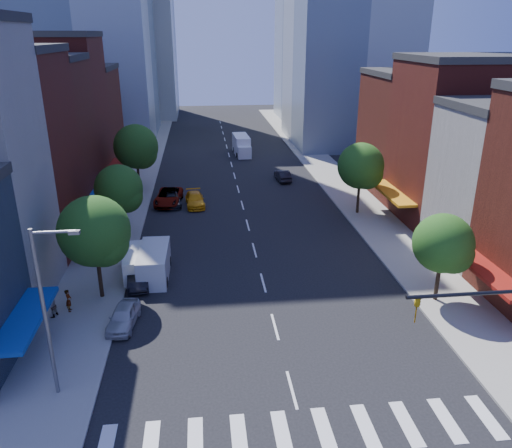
% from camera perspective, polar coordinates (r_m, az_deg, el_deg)
% --- Properties ---
extents(ground, '(220.00, 220.00, 0.00)m').
position_cam_1_polar(ground, '(27.43, 4.12, -18.36)').
color(ground, black).
rests_on(ground, ground).
extents(sidewalk_left, '(5.00, 120.00, 0.15)m').
position_cam_1_polar(sidewalk_left, '(63.76, -13.66, 4.64)').
color(sidewalk_left, gray).
rests_on(sidewalk_left, ground).
extents(sidewalk_right, '(5.00, 120.00, 0.15)m').
position_cam_1_polar(sidewalk_right, '(65.40, 8.69, 5.40)').
color(sidewalk_right, gray).
rests_on(sidewalk_right, ground).
extents(crosswalk, '(19.00, 3.00, 0.01)m').
position_cam_1_polar(crosswalk, '(25.23, 5.43, -22.62)').
color(crosswalk, silver).
rests_on(crosswalk, ground).
extents(bldg_left_3, '(12.00, 8.00, 15.00)m').
position_cam_1_polar(bldg_left_3, '(53.48, -24.84, 8.43)').
color(bldg_left_3, '#541F15').
rests_on(bldg_left_3, ground).
extents(bldg_left_4, '(12.00, 9.00, 17.00)m').
position_cam_1_polar(bldg_left_4, '(61.33, -22.65, 11.09)').
color(bldg_left_4, '#5A1A15').
rests_on(bldg_left_4, ground).
extents(bldg_left_5, '(12.00, 10.00, 13.00)m').
position_cam_1_polar(bldg_left_5, '(70.70, -20.42, 10.85)').
color(bldg_left_5, '#541F15').
rests_on(bldg_left_5, ground).
extents(bldg_right_2, '(12.00, 10.00, 15.00)m').
position_cam_1_polar(bldg_right_2, '(52.36, 22.80, 8.50)').
color(bldg_right_2, '#5A1A15').
rests_on(bldg_right_2, ground).
extents(bldg_right_3, '(12.00, 10.00, 13.00)m').
position_cam_1_polar(bldg_right_3, '(61.31, 18.28, 9.73)').
color(bldg_right_3, '#541F15').
rests_on(bldg_right_3, ground).
extents(streetlight, '(2.25, 0.25, 9.00)m').
position_cam_1_polar(streetlight, '(26.07, -22.75, -8.45)').
color(streetlight, slate).
rests_on(streetlight, sidewalk_left).
extents(tree_left_near, '(4.80, 4.80, 7.30)m').
position_cam_1_polar(tree_left_near, '(34.85, -17.75, -1.09)').
color(tree_left_near, black).
rests_on(tree_left_near, sidewalk_left).
extents(tree_left_mid, '(4.20, 4.20, 6.65)m').
position_cam_1_polar(tree_left_mid, '(45.19, -15.23, 3.72)').
color(tree_left_mid, black).
rests_on(tree_left_mid, sidewalk_left).
extents(tree_left_far, '(5.00, 5.00, 7.75)m').
position_cam_1_polar(tree_left_far, '(58.46, -13.40, 8.40)').
color(tree_left_far, black).
rests_on(tree_left_far, sidewalk_left).
extents(tree_right_near, '(4.00, 4.00, 6.20)m').
position_cam_1_polar(tree_right_near, '(35.37, 20.83, -2.34)').
color(tree_right_near, black).
rests_on(tree_right_near, sidewalk_right).
extents(tree_right_far, '(4.60, 4.60, 7.20)m').
position_cam_1_polar(tree_right_far, '(50.92, 12.05, 6.30)').
color(tree_right_far, black).
rests_on(tree_right_far, sidewalk_right).
extents(parked_car_front, '(2.04, 4.05, 1.32)m').
position_cam_1_polar(parked_car_front, '(33.05, -14.91, -10.17)').
color(parked_car_front, '#AFB0B4').
rests_on(parked_car_front, ground).
extents(parked_car_second, '(1.94, 4.39, 1.40)m').
position_cam_1_polar(parked_car_second, '(37.88, -13.34, -5.74)').
color(parked_car_second, black).
rests_on(parked_car_second, ground).
extents(parked_car_third, '(3.18, 5.93, 1.58)m').
position_cam_1_polar(parked_car_third, '(54.89, -9.96, 3.08)').
color(parked_car_third, '#999999').
rests_on(parked_car_third, ground).
extents(parked_car_rear, '(2.22, 4.62, 1.30)m').
position_cam_1_polar(parked_car_rear, '(54.45, -9.55, 2.80)').
color(parked_car_rear, black).
rests_on(parked_car_rear, ground).
extents(cargo_van_near, '(2.24, 5.32, 2.25)m').
position_cam_1_polar(cargo_van_near, '(38.45, -11.58, -4.48)').
color(cargo_van_near, silver).
rests_on(cargo_van_near, ground).
extents(cargo_van_far, '(2.31, 4.73, 1.94)m').
position_cam_1_polar(cargo_van_far, '(39.12, -13.57, -4.44)').
color(cargo_van_far, white).
rests_on(cargo_van_far, ground).
extents(taxi, '(2.27, 4.80, 1.35)m').
position_cam_1_polar(taxi, '(53.90, -6.99, 2.78)').
color(taxi, orange).
rests_on(taxi, ground).
extents(traffic_car_oncoming, '(1.73, 4.20, 1.35)m').
position_cam_1_polar(traffic_car_oncoming, '(62.89, 3.08, 5.56)').
color(traffic_car_oncoming, black).
rests_on(traffic_car_oncoming, ground).
extents(traffic_car_far, '(2.31, 4.91, 1.63)m').
position_cam_1_polar(traffic_car_far, '(85.40, -1.36, 9.79)').
color(traffic_car_far, '#999999').
rests_on(traffic_car_far, ground).
extents(box_truck, '(2.47, 7.13, 2.83)m').
position_cam_1_polar(box_truck, '(76.82, -1.65, 8.93)').
color(box_truck, white).
rests_on(box_truck, ground).
extents(pedestrian_near, '(0.42, 0.60, 1.55)m').
position_cam_1_polar(pedestrian_near, '(35.40, -20.63, -8.17)').
color(pedestrian_near, '#999999').
rests_on(pedestrian_near, sidewalk_left).
extents(pedestrian_far, '(0.86, 0.94, 1.55)m').
position_cam_1_polar(pedestrian_far, '(35.10, -22.34, -8.68)').
color(pedestrian_far, '#999999').
rests_on(pedestrian_far, sidewalk_left).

